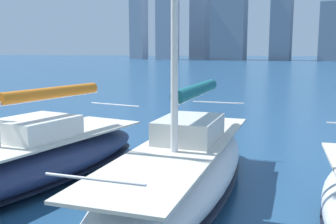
# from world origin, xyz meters

# --- Properties ---
(sailboat_teal) EXTENTS (2.96, 9.32, 10.19)m
(sailboat_teal) POSITION_xyz_m (-0.28, -7.75, 0.75)
(sailboat_teal) COLOR silver
(sailboat_teal) RESTS_ON ground
(sailboat_orange) EXTENTS (3.70, 9.37, 11.54)m
(sailboat_orange) POSITION_xyz_m (3.97, -7.04, 0.68)
(sailboat_orange) COLOR navy
(sailboat_orange) RESTS_ON ground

